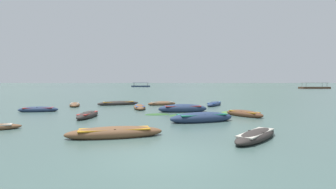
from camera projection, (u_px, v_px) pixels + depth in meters
name	position (u px, v px, depth m)	size (l,w,h in m)	color
ground_plane	(198.00, 83.00, 1496.46)	(6000.00, 6000.00, 0.00)	#425B56
mountain_0	(19.00, 68.00, 2388.40)	(1114.62, 1114.62, 271.85)	slate
mountain_1	(138.00, 64.00, 2669.40)	(1278.89, 1278.89, 383.99)	#4C5B56
mountain_2	(255.00, 52.00, 2507.51)	(1492.89, 1492.89, 597.29)	#56665B
rowboat_0	(202.00, 118.00, 16.03)	(4.41, 3.05, 0.75)	navy
rowboat_2	(183.00, 109.00, 21.41)	(4.33, 2.35, 0.81)	navy
rowboat_3	(214.00, 104.00, 27.14)	(2.24, 4.07, 0.52)	navy
rowboat_4	(140.00, 107.00, 23.86)	(2.04, 3.83, 0.49)	brown
rowboat_5	(38.00, 110.00, 21.50)	(3.35, 1.89, 0.53)	navy
rowboat_6	(244.00, 114.00, 18.59)	(2.85, 2.98, 0.56)	brown
rowboat_7	(115.00, 133.00, 11.51)	(4.46, 2.57, 0.60)	brown
rowboat_8	(88.00, 115.00, 17.85)	(1.05, 3.30, 0.53)	#2D2826
rowboat_9	(162.00, 104.00, 27.76)	(3.30, 2.36, 0.50)	brown
rowboat_10	(256.00, 136.00, 11.02)	(2.86, 3.71, 0.49)	#2D2826
rowboat_11	(75.00, 105.00, 26.29)	(2.19, 3.19, 0.48)	brown
rowboat_12	(118.00, 103.00, 27.91)	(4.45, 3.31, 0.55)	#2D2826
ferry_1	(314.00, 88.00, 99.36)	(11.36, 5.45, 2.54)	#4C3323
ferry_2	(141.00, 86.00, 138.28)	(9.90, 3.77, 2.54)	navy
weed_patch_0	(237.00, 113.00, 20.53)	(2.48, 2.75, 0.14)	#477033
weed_patch_1	(157.00, 115.00, 19.52)	(1.95, 1.03, 0.14)	#2D5628
weed_patch_2	(180.00, 116.00, 18.87)	(1.69, 1.37, 0.14)	#2D5628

